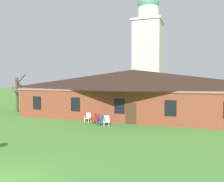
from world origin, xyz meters
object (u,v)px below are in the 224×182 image
Objects in this scene: lawn_chair_by_porch at (88,117)px; lawn_chair_near_door at (96,118)px; lawn_chair_left_end at (101,120)px; lawn_chair_middle at (107,120)px.

lawn_chair_by_porch is 1.00× the size of lawn_chair_near_door.
lawn_chair_left_end and lawn_chair_middle have the same top height.
lawn_chair_by_porch is 2.46m from lawn_chair_left_end.
lawn_chair_by_porch is at bearing 155.07° from lawn_chair_middle.
lawn_chair_by_porch is 2.87m from lawn_chair_middle.
lawn_chair_left_end is (2.06, -1.34, 0.00)m from lawn_chair_by_porch.
lawn_chair_by_porch and lawn_chair_near_door have the same top height.
lawn_chair_by_porch is 1.00× the size of lawn_chair_middle.
lawn_chair_near_door is at bearing 154.79° from lawn_chair_middle.
lawn_chair_middle is (0.54, 0.13, 0.00)m from lawn_chair_left_end.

